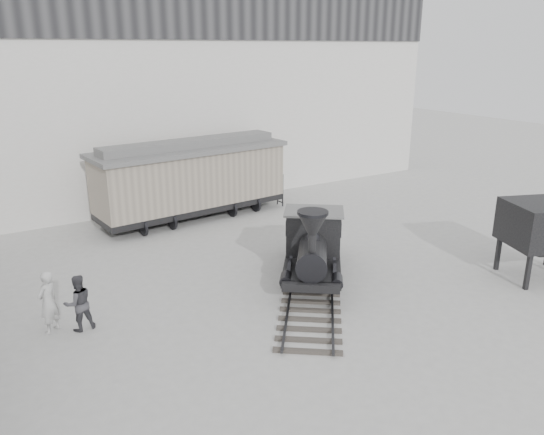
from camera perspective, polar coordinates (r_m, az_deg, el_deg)
ground at (r=15.54m, az=6.51°, el=-11.84°), size 90.00×90.00×0.00m
north_wall at (r=26.96m, az=-13.51°, el=12.88°), size 34.00×2.51×11.00m
locomotive at (r=18.12m, az=4.43°, el=-3.42°), size 6.63×7.90×3.01m
boxcar at (r=24.76m, az=-8.67°, el=4.28°), size 9.26×3.63×3.71m
visitor_a at (r=16.15m, az=-22.93°, el=-8.37°), size 0.80×0.76×1.84m
visitor_b at (r=16.00m, az=-20.10°, el=-8.63°), size 0.86×0.69×1.66m
coal_hopper at (r=20.28m, az=27.21°, el=-1.11°), size 3.05×2.79×2.71m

